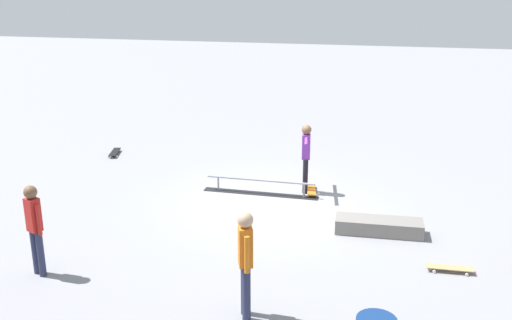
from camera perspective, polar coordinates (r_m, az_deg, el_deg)
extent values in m
plane|color=gray|center=(13.34, 1.70, -4.27)|extent=(60.00, 60.00, 0.00)
cube|color=black|center=(13.92, 0.44, -3.27)|extent=(2.75, 0.29, 0.01)
cylinder|color=gray|center=(13.68, 4.68, -2.98)|extent=(0.04, 0.04, 0.34)
cylinder|color=gray|center=(14.11, -3.67, -2.29)|extent=(0.04, 0.04, 0.34)
cylinder|color=gray|center=(13.80, 0.44, -1.97)|extent=(2.59, 0.09, 0.05)
cube|color=gray|center=(12.11, 11.81, -6.29)|extent=(1.74, 0.57, 0.30)
cylinder|color=black|center=(13.87, 4.79, -1.61)|extent=(0.14, 0.14, 0.83)
cylinder|color=black|center=(14.03, 4.80, -1.38)|extent=(0.14, 0.14, 0.83)
cube|color=purple|center=(13.73, 4.87, 1.30)|extent=(0.22, 0.24, 0.59)
sphere|color=brown|center=(13.62, 4.92, 2.95)|extent=(0.23, 0.23, 0.23)
cylinder|color=purple|center=(13.29, 4.89, 1.75)|extent=(0.15, 0.56, 0.08)
cylinder|color=purple|center=(14.04, 4.90, 2.63)|extent=(0.15, 0.56, 0.08)
cube|color=orange|center=(14.05, 5.38, -2.83)|extent=(0.32, 0.82, 0.02)
cylinder|color=white|center=(14.31, 4.88, -2.64)|extent=(0.04, 0.06, 0.05)
cylinder|color=white|center=(14.32, 5.80, -2.65)|extent=(0.04, 0.06, 0.05)
cylinder|color=white|center=(13.81, 4.93, -3.43)|extent=(0.04, 0.06, 0.05)
cylinder|color=white|center=(13.82, 5.88, -3.45)|extent=(0.04, 0.06, 0.05)
cylinder|color=#2D3351|center=(10.96, -20.59, -8.27)|extent=(0.16, 0.16, 0.83)
cylinder|color=#2D3351|center=(10.83, -20.12, -8.54)|extent=(0.16, 0.16, 0.83)
cube|color=red|center=(10.62, -20.77, -4.97)|extent=(0.28, 0.26, 0.59)
sphere|color=brown|center=(10.47, -21.01, -2.92)|extent=(0.22, 0.22, 0.22)
cylinder|color=red|center=(10.75, -21.15, -5.03)|extent=(0.10, 0.10, 0.55)
cylinder|color=red|center=(10.52, -20.31, -5.44)|extent=(0.10, 0.10, 0.55)
cylinder|color=#2D3351|center=(9.00, -0.93, -12.86)|extent=(0.16, 0.16, 0.87)
cylinder|color=#2D3351|center=(9.15, -1.08, -12.32)|extent=(0.16, 0.16, 0.87)
cube|color=orange|center=(8.72, -1.03, -8.38)|extent=(0.27, 0.28, 0.62)
sphere|color=tan|center=(8.54, -1.05, -5.82)|extent=(0.24, 0.24, 0.24)
cylinder|color=orange|center=(8.61, -0.90, -9.16)|extent=(0.10, 0.10, 0.58)
cylinder|color=orange|center=(8.88, -1.16, -8.27)|extent=(0.10, 0.10, 0.58)
cube|color=tan|center=(11.00, 18.27, -9.85)|extent=(0.80, 0.22, 0.02)
cylinder|color=white|center=(10.89, 16.87, -10.33)|extent=(0.05, 0.03, 0.05)
cylinder|color=white|center=(11.09, 16.76, -9.77)|extent=(0.05, 0.03, 0.05)
cylinder|color=white|center=(10.97, 19.74, -10.42)|extent=(0.05, 0.03, 0.05)
cylinder|color=white|center=(11.17, 19.57, -9.87)|extent=(0.05, 0.03, 0.05)
cube|color=black|center=(17.30, -13.52, 0.77)|extent=(0.38, 0.82, 0.02)
cylinder|color=white|center=(17.04, -13.31, 0.33)|extent=(0.04, 0.06, 0.05)
cylinder|color=white|center=(17.09, -14.07, 0.32)|extent=(0.04, 0.06, 0.05)
cylinder|color=white|center=(17.55, -12.96, 0.87)|extent=(0.04, 0.06, 0.05)
cylinder|color=white|center=(17.60, -13.69, 0.86)|extent=(0.04, 0.06, 0.05)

